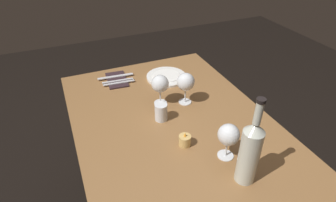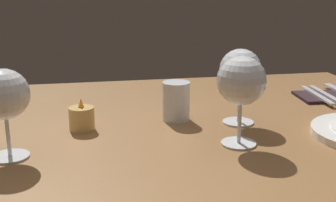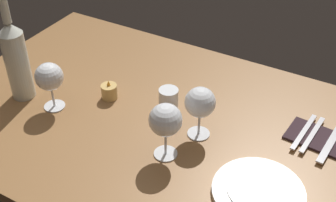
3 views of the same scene
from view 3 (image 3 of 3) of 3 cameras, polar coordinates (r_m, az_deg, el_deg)
The scene contains 12 objects.
dining_table at distance 1.45m, azimuth -2.64°, elevation -4.54°, with size 1.30×0.90×0.74m.
wine_glass_left at distance 1.18m, azimuth -0.32°, elevation -2.53°, with size 0.09×0.09×0.17m.
wine_glass_right at distance 1.41m, azimuth -14.71°, elevation 2.87°, with size 0.09×0.09×0.16m.
wine_glass_centre at distance 1.25m, azimuth 3.99°, elevation -0.38°, with size 0.09×0.09×0.16m.
wine_bottle at distance 1.47m, azimuth -18.56°, elevation 5.07°, with size 0.07×0.07×0.36m.
water_tumbler at distance 1.38m, azimuth 0.07°, elevation -0.19°, with size 0.06×0.06×0.09m.
votive_candle at distance 1.46m, azimuth -7.39°, elevation 1.15°, with size 0.05×0.05×0.07m.
dinner_plate at distance 1.18m, azimuth 11.29°, elevation -11.10°, with size 0.23×0.23×0.02m.
folded_napkin at distance 1.37m, azimuth 18.64°, elevation -4.56°, with size 0.20×0.12×0.01m.
fork_inner at distance 1.37m, azimuth 17.70°, elevation -4.04°, with size 0.03×0.18×0.00m.
fork_outer at distance 1.38m, azimuth 16.71°, elevation -3.72°, with size 0.03×0.18×0.00m.
table_knife at distance 1.37m, azimuth 19.89°, elevation -4.74°, with size 0.04×0.21×0.00m.
Camera 3 is at (0.59, -0.91, 1.61)m, focal length 48.46 mm.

